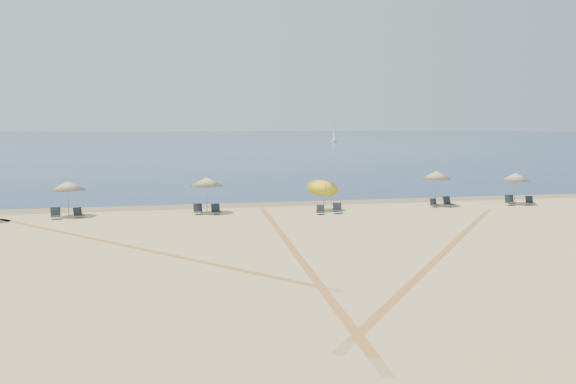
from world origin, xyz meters
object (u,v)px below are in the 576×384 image
chair_9 (448,202)px  chair_11 (530,201)px  chair_5 (216,210)px  sailboat_0 (334,135)px  umbrella_1 (68,186)px  chair_6 (320,210)px  chair_4 (198,210)px  umbrella_2 (207,182)px  chair_7 (337,209)px  umbrella_4 (436,175)px  umbrella_3 (323,185)px  chair_8 (434,203)px  chair_2 (56,214)px  umbrella_5 (516,177)px  chair_3 (78,213)px  chair_10 (510,201)px

chair_9 → chair_11: size_ratio=1.15×
chair_5 → sailboat_0: bearing=63.0°
umbrella_1 → chair_6: (15.65, -2.49, -1.67)m
chair_4 → chair_5: 1.16m
umbrella_2 → chair_7: (8.24, -2.02, -1.75)m
umbrella_4 → chair_11: bearing=-9.2°
umbrella_2 → umbrella_3: umbrella_3 is taller
chair_8 → chair_9: chair_9 is taller
chair_2 → chair_8: chair_2 is taller
umbrella_5 → chair_5: 21.63m
umbrella_5 → chair_4: umbrella_5 is taller
chair_6 → chair_8: bearing=29.6°
chair_6 → chair_7: size_ratio=0.95×
umbrella_2 → umbrella_4: 16.15m
umbrella_4 → umbrella_2: bearing=-179.6°
umbrella_1 → chair_3: bearing=-43.4°
chair_5 → chair_9: 16.23m
chair_6 → chair_11: 15.90m
chair_3 → chair_2: bearing=168.5°
chair_2 → chair_7: 17.55m
chair_7 → chair_5: bearing=-178.7°
chair_10 → chair_11: chair_10 is taller
chair_4 → chair_9: chair_9 is taller
chair_4 → chair_6: (7.67, -1.72, -0.03)m
umbrella_5 → chair_7: 14.03m
chair_6 → sailboat_0: sailboat_0 is taller
umbrella_1 → chair_10: bearing=-2.2°
chair_3 → chair_5: bearing=-26.6°
umbrella_2 → umbrella_5: size_ratio=1.03×
umbrella_3 → chair_10: bearing=-0.8°
chair_4 → chair_7: chair_7 is taller
chair_4 → chair_7: bearing=-11.3°
umbrella_5 → chair_7: bearing=-173.4°
chair_4 → chair_11: 23.53m
chair_7 → chair_11: size_ratio=1.05×
chair_7 → chair_10: bearing=15.7°
chair_4 → chair_5: (1.12, -0.31, 0.00)m
umbrella_5 → sailboat_0: (30.52, 147.51, 0.01)m
umbrella_3 → chair_9: bearing=-0.0°
umbrella_3 → chair_9: (9.09, -0.00, -1.44)m
umbrella_4 → chair_10: size_ratio=3.07×
chair_2 → chair_4: size_ratio=1.14×
umbrella_4 → chair_11: (6.77, -1.10, -1.89)m
chair_3 → chair_10: 29.40m
umbrella_5 → chair_4: size_ratio=3.44×
chair_6 → chair_11: size_ratio=0.99×
umbrella_1 → chair_7: size_ratio=3.04×
chair_5 → chair_8: bearing=-6.9°
umbrella_2 → chair_8: (15.72, -0.56, -1.79)m
chair_3 → chair_7: bearing=-29.4°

